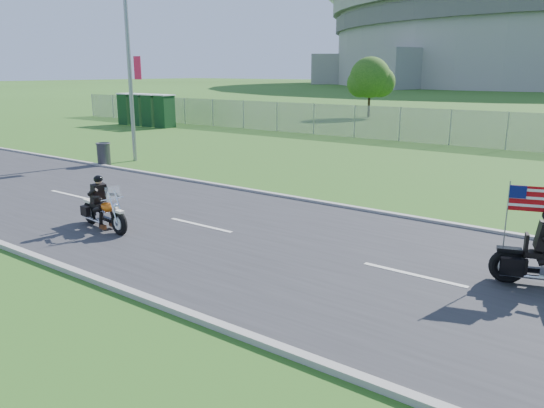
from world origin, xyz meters
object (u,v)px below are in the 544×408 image
Objects in this scene: porta_toilet_a at (165,112)px; motorcycle_lead at (103,213)px; streetlight at (132,34)px; porta_toilet_c at (140,110)px; trash_can at (104,155)px; porta_toilet_d at (128,109)px; porta_toilet_b at (152,111)px.

porta_toilet_a reaches higher than motorcycle_lead.
motorcycle_lead is at bearing -44.27° from streetlight.
porta_toilet_c is 2.34× the size of trash_can.
streetlight is at bearing 143.53° from motorcycle_lead.
porta_toilet_a is 4.20m from porta_toilet_d.
streetlight is at bearing -37.17° from porta_toilet_d.
porta_toilet_a is at bearing 0.00° from porta_toilet_c.
porta_toilet_a and porta_toilet_b have the same top height.
porta_toilet_b and porta_toilet_c have the same top height.
porta_toilet_a is 26.08m from motorcycle_lead.
motorcycle_lead is (8.13, -7.93, -5.18)m from streetlight.
trash_can is (11.39, -12.70, -0.66)m from porta_toilet_b.
trash_can is (14.19, -12.70, -0.66)m from porta_toilet_d.
porta_toilet_c is at bearing 139.94° from streetlight.
porta_toilet_d is at bearing 147.87° from motorcycle_lead.
streetlight reaches higher than trash_can.
trash_can is at bearing -41.82° from porta_toilet_d.
porta_toilet_d is at bearing 138.18° from trash_can.
motorcycle_lead reaches higher than trash_can.
streetlight is 4.35× the size of porta_toilet_d.
motorcycle_lead is at bearing -36.37° from trash_can.
trash_can is (-0.02, -1.92, -5.15)m from streetlight.
porta_toilet_a is 1.07× the size of motorcycle_lead.
porta_toilet_c is 18.04m from trash_can.
trash_can is at bearing -44.79° from porta_toilet_c.
porta_toilet_b is at bearing 0.00° from porta_toilet_d.
porta_toilet_b is at bearing 131.90° from trash_can.
porta_toilet_d is at bearing 142.83° from streetlight.
porta_toilet_c is 28.10m from motorcycle_lead.
porta_toilet_b is 1.00× the size of porta_toilet_c.
streetlight is 4.35× the size of porta_toilet_c.
porta_toilet_a and porta_toilet_c have the same top height.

